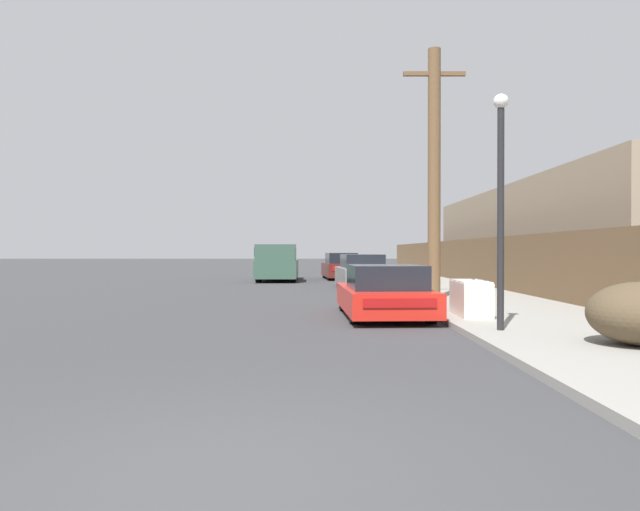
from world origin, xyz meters
The scene contains 11 objects.
ground_plane centered at (0.00, 0.00, 0.00)m, with size 220.00×220.00×0.00m, color #38383A.
sidewalk_curb centered at (5.30, 23.50, 0.06)m, with size 4.20×63.00×0.12m, color gray.
discarded_fridge centered at (3.89, 8.56, 0.50)m, with size 0.66×1.58×0.78m.
parked_sports_car_red centered at (2.11, 9.29, 0.55)m, with size 2.02×4.21×1.19m.
car_parked_mid centered at (2.31, 19.12, 0.64)m, with size 2.00×4.62×1.37m.
car_parked_far centered at (1.77, 26.90, 0.66)m, with size 2.09×4.28×1.41m.
pickup_truck centered at (-1.49, 24.91, 0.91)m, with size 2.11×5.51×1.82m.
utility_pole centered at (3.97, 12.86, 3.82)m, with size 1.80×0.37×7.25m.
street_lamp centered at (3.82, 6.29, 2.55)m, with size 0.26×0.26×4.13m.
wooden_fence centered at (7.25, 21.71, 1.08)m, with size 0.08×46.29×1.91m, color brown.
building_right_house centered at (11.76, 22.42, 2.20)m, with size 6.00×22.55×4.40m, color gray.
Camera 1 is at (0.65, -3.67, 1.50)m, focal length 32.00 mm.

